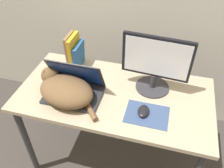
{
  "coord_description": "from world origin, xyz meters",
  "views": [
    {
      "loc": [
        0.28,
        -0.76,
        1.77
      ],
      "look_at": [
        -0.01,
        0.29,
        0.83
      ],
      "focal_mm": 38.0,
      "sensor_mm": 36.0,
      "label": 1
    }
  ],
  "objects_px": {
    "laptop": "(74,88)",
    "computer_mouse": "(143,111)",
    "book_row": "(75,53)",
    "external_monitor": "(156,64)",
    "cat": "(65,89)"
  },
  "relations": [
    {
      "from": "laptop",
      "to": "computer_mouse",
      "type": "height_order",
      "value": "laptop"
    },
    {
      "from": "external_monitor",
      "to": "computer_mouse",
      "type": "distance_m",
      "value": 0.3
    },
    {
      "from": "book_row",
      "to": "laptop",
      "type": "bearing_deg",
      "value": -69.79
    },
    {
      "from": "cat",
      "to": "external_monitor",
      "type": "distance_m",
      "value": 0.57
    },
    {
      "from": "laptop",
      "to": "book_row",
      "type": "height_order",
      "value": "book_row"
    },
    {
      "from": "book_row",
      "to": "external_monitor",
      "type": "bearing_deg",
      "value": -8.77
    },
    {
      "from": "cat",
      "to": "external_monitor",
      "type": "height_order",
      "value": "external_monitor"
    },
    {
      "from": "laptop",
      "to": "book_row",
      "type": "xyz_separation_m",
      "value": [
        -0.1,
        0.28,
        0.07
      ]
    },
    {
      "from": "cat",
      "to": "book_row",
      "type": "height_order",
      "value": "book_row"
    },
    {
      "from": "external_monitor",
      "to": "computer_mouse",
      "type": "height_order",
      "value": "external_monitor"
    },
    {
      "from": "book_row",
      "to": "computer_mouse",
      "type": "bearing_deg",
      "value": -30.79
    },
    {
      "from": "cat",
      "to": "computer_mouse",
      "type": "height_order",
      "value": "cat"
    },
    {
      "from": "external_monitor",
      "to": "cat",
      "type": "bearing_deg",
      "value": -154.59
    },
    {
      "from": "external_monitor",
      "to": "book_row",
      "type": "xyz_separation_m",
      "value": [
        -0.57,
        0.09,
        -0.08
      ]
    },
    {
      "from": "cat",
      "to": "book_row",
      "type": "relative_size",
      "value": 1.74
    }
  ]
}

